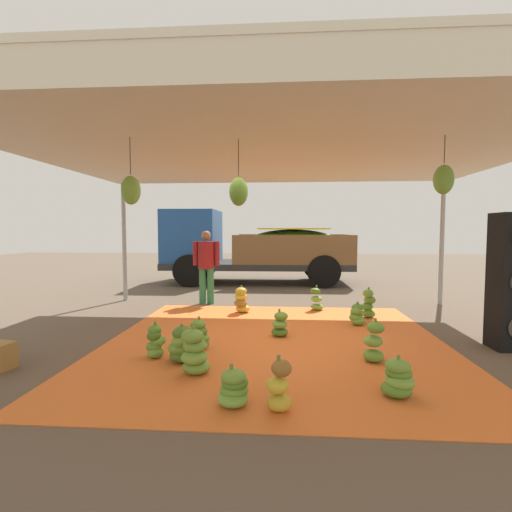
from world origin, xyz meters
name	(u,v)px	position (x,y,z in m)	size (l,w,h in m)	color
ground_plane	(278,305)	(0.00, 3.00, 0.00)	(40.00, 40.00, 0.00)	brown
tarp_orange	(275,342)	(0.00, 0.00, 0.01)	(5.20, 5.42, 0.01)	orange
tent_canopy	(276,154)	(0.00, -0.10, 2.87)	(8.00, 7.00, 2.96)	#9EA0A5
banana_bunch_0	(241,301)	(-0.76, 2.05, 0.26)	(0.43, 0.44, 0.58)	gold
banana_bunch_1	(182,345)	(-1.21, -1.01, 0.23)	(0.45, 0.45, 0.51)	#477523
banana_bunch_2	(398,379)	(1.32, -1.85, 0.19)	(0.45, 0.47, 0.43)	#518428
banana_bunch_3	(155,342)	(-1.62, -0.86, 0.22)	(0.32, 0.30, 0.50)	#6B9E38
banana_bunch_4	(368,304)	(1.81, 1.78, 0.27)	(0.33, 0.32, 0.60)	#518428
banana_bunch_5	(316,300)	(0.84, 2.43, 0.23)	(0.39, 0.38, 0.54)	#75A83D
banana_bunch_6	(234,388)	(-0.37, -2.19, 0.18)	(0.42, 0.45, 0.41)	#75A83D
banana_bunch_7	(279,387)	(0.08, -2.29, 0.24)	(0.34, 0.34, 0.55)	gold
banana_bunch_8	(357,315)	(1.47, 1.16, 0.19)	(0.37, 0.36, 0.42)	#6B9E38
banana_bunch_9	(200,335)	(-1.10, -0.46, 0.21)	(0.38, 0.40, 0.48)	#518428
banana_bunch_10	(280,325)	(0.07, 0.29, 0.20)	(0.34, 0.33, 0.46)	#477523
banana_bunch_11	(374,343)	(1.32, -0.81, 0.25)	(0.32, 0.33, 0.57)	#60932D
banana_bunch_12	(195,353)	(-0.94, -1.41, 0.26)	(0.47, 0.49, 0.58)	#6B9E38
cargo_truck_main	(251,247)	(-0.96, 6.75, 1.20)	(6.11, 2.48, 2.40)	#2D2D2D
worker_0	(206,261)	(-1.70, 3.02, 1.01)	(0.63, 0.39, 1.73)	#337A4C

